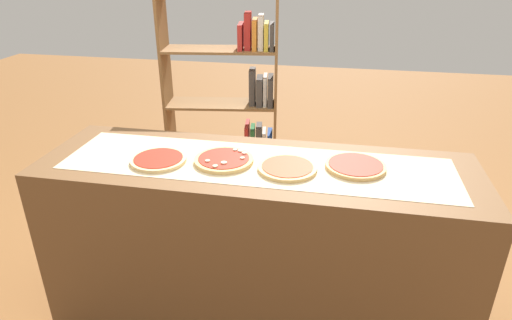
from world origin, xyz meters
name	(u,v)px	position (x,y,z in m)	size (l,w,h in m)	color
ground_plane	(256,313)	(0.00, 0.00, 0.00)	(12.00, 12.00, 0.00)	brown
counter	(256,245)	(0.00, 0.00, 0.47)	(2.10, 0.65, 0.94)	brown
parchment_paper	(256,164)	(0.00, 0.00, 0.94)	(1.84, 0.46, 0.00)	beige
pizza_plain_0	(158,160)	(-0.46, -0.07, 0.95)	(0.27, 0.27, 0.02)	#E5C17F
pizza_mushroom_1	(224,160)	(-0.15, -0.01, 0.95)	(0.28, 0.28, 0.03)	#DBB26B
pizza_plain_2	(287,168)	(0.15, -0.04, 0.95)	(0.27, 0.27, 0.02)	#DBB26B
pizza_plain_3	(356,166)	(0.46, 0.04, 0.95)	(0.28, 0.28, 0.02)	tan
bookshelf	(237,107)	(-0.38, 1.23, 0.79)	(0.86, 0.40, 1.63)	brown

